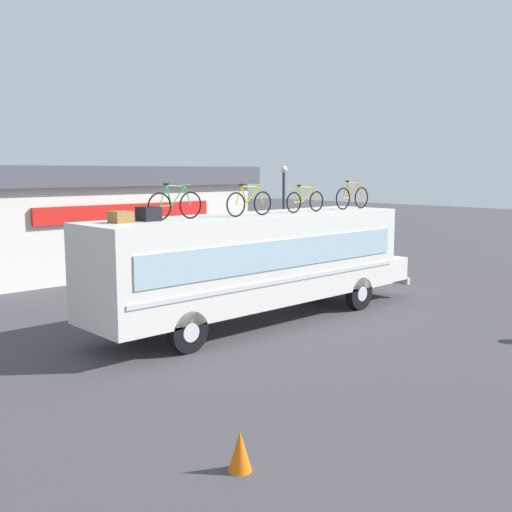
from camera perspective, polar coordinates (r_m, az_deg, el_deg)
name	(u,v)px	position (r m, az deg, el deg)	size (l,w,h in m)	color
ground_plane	(255,322)	(18.41, -0.09, -6.27)	(120.00, 120.00, 0.00)	#423F44
bus	(259,259)	(18.14, 0.29, -0.30)	(11.99, 2.56, 3.27)	silver
luggage_bag_1	(121,217)	(15.43, -12.67, 3.62)	(0.48, 0.50, 0.29)	olive
luggage_bag_2	(149,214)	(15.88, -10.12, 3.94)	(0.49, 0.52, 0.36)	black
rooftop_bicycle_1	(175,204)	(16.15, -7.64, 4.85)	(1.74, 0.44, 0.97)	black
rooftop_bicycle_2	(249,203)	(17.30, -0.63, 5.07)	(1.74, 0.44, 0.93)	black
rooftop_bicycle_3	(305,201)	(18.96, 4.67, 5.23)	(1.70, 0.44, 0.87)	black
rooftop_bicycle_4	(352,197)	(20.80, 9.09, 5.51)	(1.74, 0.44, 0.97)	black
roadside_building	(84,216)	(29.76, -15.92, 3.66)	(15.08, 8.32, 4.76)	silver
traffic_cone	(240,451)	(9.65, -1.53, -17.93)	(0.37, 0.37, 0.64)	orange
street_lamp	(284,207)	(28.34, 2.63, 4.66)	(0.32, 0.32, 4.79)	#38383D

